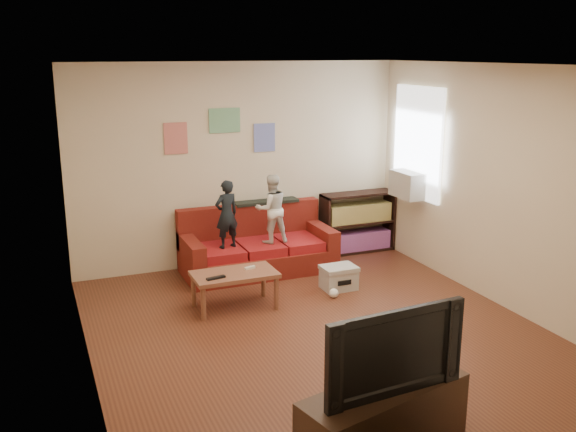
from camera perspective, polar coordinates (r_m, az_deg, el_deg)
name	(u,v)px	position (r m, az deg, el deg)	size (l,w,h in m)	color
room_shell	(319,205)	(6.33, 2.75, 0.95)	(4.52, 5.02, 2.72)	brown
sofa	(257,249)	(8.49, -2.80, -2.94)	(1.97, 0.91, 0.87)	maroon
child_a	(227,214)	(8.05, -5.48, 0.16)	(0.32, 0.21, 0.87)	black
child_b	(271,209)	(8.23, -1.49, 0.64)	(0.43, 0.34, 0.89)	silver
coffee_table	(235,278)	(7.25, -4.78, -5.47)	(0.94, 0.52, 0.42)	brown
remote	(216,278)	(7.05, -6.44, -5.48)	(0.21, 0.05, 0.02)	black
game_controller	(250,268)	(7.32, -3.41, -4.61)	(0.13, 0.04, 0.03)	silver
bookshelf	(357,225)	(9.30, 6.19, -0.82)	(1.08, 0.33, 0.87)	black
window	(418,143)	(8.77, 11.46, 6.41)	(0.04, 1.08, 1.48)	white
ac_unit	(408,185)	(8.80, 10.62, 2.77)	(0.28, 0.55, 0.35)	#B7B2A3
artwork_left	(176,138)	(8.32, -9.94, 6.81)	(0.30, 0.01, 0.40)	#D87266
artwork_center	(225,120)	(8.46, -5.66, 8.45)	(0.42, 0.01, 0.32)	#72B27F
artwork_right	(264,138)	(8.66, -2.11, 6.98)	(0.30, 0.01, 0.38)	#727FCC
file_box	(339,277)	(7.88, 4.54, -5.46)	(0.42, 0.32, 0.29)	beige
tv_stand	(384,419)	(4.91, 8.51, -17.39)	(1.32, 0.44, 0.49)	#3B271A
television	(387,347)	(4.64, 8.78, -11.44)	(1.11, 0.15, 0.64)	black
tissue	(334,293)	(7.63, 4.09, -6.86)	(0.11, 0.11, 0.11)	white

